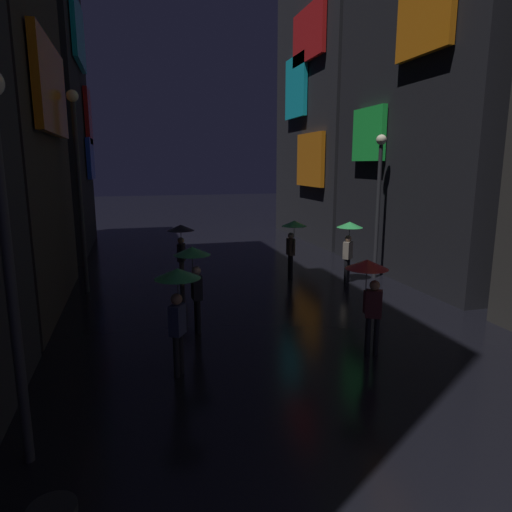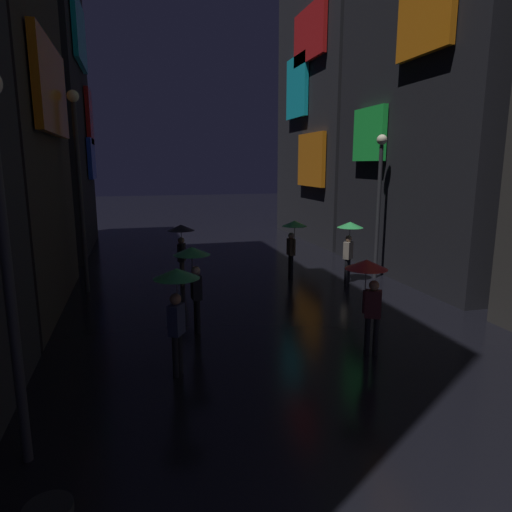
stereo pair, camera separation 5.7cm
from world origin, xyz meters
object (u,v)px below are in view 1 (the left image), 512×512
streetlamp_left_far (78,172)px  streetlamp_left_near (4,229)px  pedestrian_midstreet_left_green (178,292)px  pedestrian_foreground_right_green (293,233)px  pedestrian_near_crossing_black (181,238)px  pedestrian_far_right_red (369,280)px  pedestrian_foreground_left_green (349,235)px  pedestrian_midstreet_centre_green (194,265)px  streetlamp_right_far (379,189)px

streetlamp_left_far → streetlamp_left_near: 8.92m
pedestrian_midstreet_left_green → pedestrian_foreground_right_green: bearing=54.5°
pedestrian_near_crossing_black → pedestrian_far_right_red: (3.26, -6.72, 0.00)m
pedestrian_far_right_red → pedestrian_foreground_right_green: (0.71, 6.77, 0.00)m
streetlamp_left_near → pedestrian_midstreet_left_green: bearing=43.8°
pedestrian_near_crossing_black → pedestrian_far_right_red: bearing=-64.1°
pedestrian_foreground_left_green → pedestrian_near_crossing_black: bearing=171.4°
pedestrian_foreground_left_green → pedestrian_midstreet_centre_green: (-5.84, -3.44, 0.00)m
streetlamp_left_far → pedestrian_foreground_left_green: bearing=-6.4°
pedestrian_midstreet_centre_green → streetlamp_left_far: (-2.93, 4.43, 2.18)m
streetlamp_right_far → pedestrian_midstreet_left_green: bearing=-142.0°
pedestrian_near_crossing_black → pedestrian_foreground_right_green: size_ratio=1.00×
pedestrian_midstreet_centre_green → streetlamp_left_near: (-2.93, -4.48, 1.62)m
pedestrian_foreground_right_green → streetlamp_left_near: size_ratio=0.41×
pedestrian_near_crossing_black → pedestrian_midstreet_centre_green: 4.31m
pedestrian_far_right_red → streetlamp_left_far: (-6.33, 6.84, 2.18)m
pedestrian_foreground_left_green → pedestrian_foreground_right_green: size_ratio=1.00×
pedestrian_foreground_left_green → pedestrian_far_right_red: same height
pedestrian_midstreet_left_green → streetlamp_right_far: 9.85m
streetlamp_left_far → pedestrian_midstreet_left_green: bearing=-70.8°
pedestrian_near_crossing_black → pedestrian_midstreet_left_green: 6.59m
pedestrian_midstreet_left_green → streetlamp_right_far: size_ratio=0.42×
pedestrian_midstreet_left_green → streetlamp_left_near: bearing=-136.2°
pedestrian_foreground_left_green → pedestrian_far_right_red: size_ratio=1.00×
pedestrian_far_right_red → streetlamp_left_near: 6.85m
pedestrian_far_right_red → pedestrian_midstreet_centre_green: 4.17m
pedestrian_near_crossing_black → streetlamp_left_near: size_ratio=0.41×
streetlamp_right_far → pedestrian_midstreet_centre_green: bearing=-152.1°
pedestrian_foreground_left_green → pedestrian_midstreet_left_green: size_ratio=1.00×
pedestrian_foreground_left_green → pedestrian_midstreet_centre_green: same height
streetlamp_right_far → pedestrian_foreground_left_green: bearing=-166.3°
pedestrian_near_crossing_black → pedestrian_foreground_right_green: same height
pedestrian_far_right_red → streetlamp_left_far: 9.57m
pedestrian_foreground_right_green → streetlamp_right_far: 3.40m
streetlamp_left_near → streetlamp_left_far: bearing=90.0°
pedestrian_near_crossing_black → pedestrian_midstreet_centre_green: bearing=-91.8°
pedestrian_midstreet_centre_green → pedestrian_foreground_left_green: bearing=30.5°
pedestrian_midstreet_centre_green → pedestrian_midstreet_left_green: bearing=-105.1°
pedestrian_near_crossing_black → pedestrian_foreground_left_green: bearing=-8.6°
pedestrian_far_right_red → streetlamp_left_near: streetlamp_left_near is taller
pedestrian_midstreet_centre_green → streetlamp_left_far: streetlamp_left_far is taller
pedestrian_midstreet_centre_green → pedestrian_far_right_red: bearing=-35.3°
pedestrian_far_right_red → streetlamp_right_far: (3.67, 6.15, 1.54)m
streetlamp_right_far → streetlamp_left_near: bearing=-140.6°
pedestrian_near_crossing_black → streetlamp_right_far: bearing=-4.7°
pedestrian_midstreet_left_green → pedestrian_far_right_red: bearing=-2.4°
pedestrian_far_right_red → pedestrian_midstreet_centre_green: bearing=144.7°
pedestrian_far_right_red → streetlamp_left_far: streetlamp_left_far is taller
pedestrian_midstreet_left_green → pedestrian_foreground_right_green: 8.11m
streetlamp_right_far → streetlamp_left_near: size_ratio=0.97×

